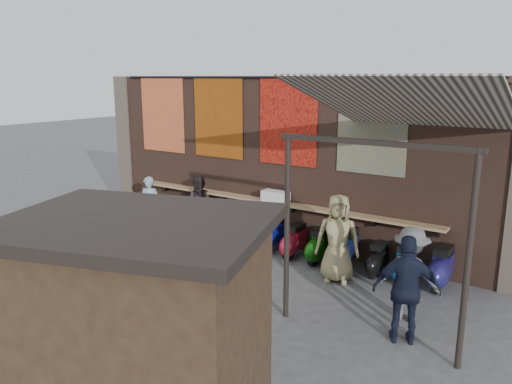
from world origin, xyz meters
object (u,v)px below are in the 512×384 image
shelf_box (276,196)px  scooter_stool_6 (319,246)px  scooter_stool_4 (272,235)px  scooter_stool_8 (377,260)px  scooter_stool_2 (224,226)px  scooter_stool_5 (294,241)px  scooter_stool_10 (441,268)px  scooter_stool_7 (345,249)px  shopper_tan (338,238)px  diner_left (150,206)px  market_stall (142,347)px  shopper_grey (410,274)px  shopper_navy (407,290)px  diner_right (201,206)px  scooter_stool_9 (405,263)px  scooter_stool_1 (205,223)px  scooter_stool_3 (246,230)px  scooter_stool_0 (184,217)px

shelf_box → scooter_stool_6: (1.32, -0.32, -0.88)m
scooter_stool_4 → scooter_stool_8: bearing=-1.0°
shelf_box → scooter_stool_2: bearing=-165.2°
scooter_stool_5 → scooter_stool_10: scooter_stool_10 is taller
scooter_stool_4 → scooter_stool_10: size_ratio=0.94×
scooter_stool_8 → scooter_stool_6: bearing=-179.3°
scooter_stool_7 → scooter_stool_10: 1.96m
shopper_tan → scooter_stool_5: bearing=132.6°
scooter_stool_6 → diner_left: (-4.56, -0.58, 0.38)m
shelf_box → market_stall: size_ratio=0.26×
shopper_grey → market_stall: market_stall is taller
scooter_stool_2 → scooter_stool_4: bearing=3.6°
shopper_navy → shelf_box: bearing=-55.6°
scooter_stool_8 → market_stall: (-0.30, -6.17, 0.93)m
shelf_box → scooter_stool_8: shelf_box is taller
diner_left → diner_right: bearing=8.4°
shopper_tan → market_stall: bearing=-107.4°
scooter_stool_5 → shopper_tan: bearing=-27.0°
shopper_navy → scooter_stool_10: bearing=-111.0°
scooter_stool_6 → scooter_stool_9: scooter_stool_6 is taller
diner_left → diner_right: size_ratio=0.97×
scooter_stool_1 → scooter_stool_4: size_ratio=0.96×
scooter_stool_5 → shopper_grey: shopper_grey is taller
scooter_stool_8 → diner_left: bearing=-174.2°
scooter_stool_6 → scooter_stool_8: scooter_stool_6 is taller
scooter_stool_5 → shopper_grey: (3.06, -1.54, 0.44)m
scooter_stool_3 → scooter_stool_4: (0.69, 0.05, -0.00)m
shelf_box → scooter_stool_10: (3.89, -0.26, -0.85)m
scooter_stool_2 → scooter_stool_8: 3.92m
scooter_stool_3 → scooter_stool_4: bearing=4.0°
scooter_stool_7 → scooter_stool_9: bearing=2.2°
market_stall → scooter_stool_3: bearing=98.2°
scooter_stool_5 → shopper_tan: 1.62m
scooter_stool_5 → market_stall: 6.44m
shopper_grey → scooter_stool_10: bearing=-94.4°
scooter_stool_6 → scooter_stool_4: bearing=177.1°
scooter_stool_0 → shopper_navy: bearing=-19.3°
scooter_stool_8 → shopper_navy: (1.29, -2.32, 0.52)m
scooter_stool_4 → scooter_stool_8: (2.59, -0.05, -0.05)m
scooter_stool_3 → shopper_grey: bearing=-19.4°
shelf_box → diner_left: size_ratio=0.43×
scooter_stool_5 → scooter_stool_10: (3.20, 0.06, 0.04)m
diner_right → diner_left: bearing=-178.0°
scooter_stool_8 → scooter_stool_10: bearing=2.0°
scooter_stool_3 → diner_right: diner_right is taller
scooter_stool_1 → scooter_stool_9: scooter_stool_9 is taller
market_stall → shopper_grey: bearing=55.5°
scooter_stool_3 → scooter_stool_9: (3.84, 0.03, -0.02)m
scooter_stool_10 → shopper_grey: size_ratio=0.53×
diner_right → scooter_stool_1: bearing=-12.8°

